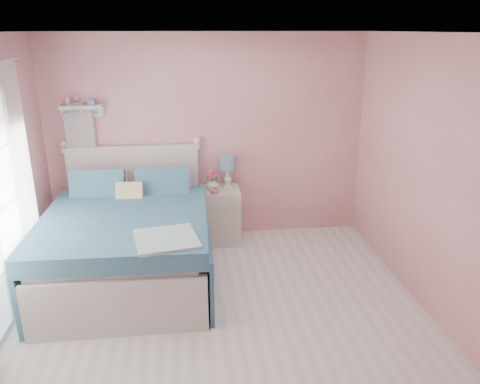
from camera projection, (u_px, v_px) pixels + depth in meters
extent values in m
plane|color=silver|center=(224.00, 334.00, 4.26)|extent=(4.50, 4.50, 0.00)
plane|color=#D08488|center=(208.00, 139.00, 5.94)|extent=(4.00, 0.00, 4.00)
plane|color=#D08488|center=(452.00, 191.00, 4.05)|extent=(0.00, 4.50, 4.50)
plane|color=white|center=(220.00, 33.00, 3.40)|extent=(4.50, 4.50, 0.00)
cube|color=silver|center=(129.00, 259.00, 5.14)|extent=(1.63, 2.13, 0.46)
cube|color=silver|center=(127.00, 234.00, 5.04)|extent=(1.57, 2.07, 0.16)
cube|color=silver|center=(136.00, 196.00, 6.01)|extent=(1.62, 0.07, 1.20)
cube|color=silver|center=(132.00, 148.00, 5.80)|extent=(1.68, 0.09, 0.06)
cube|color=silver|center=(117.00, 309.00, 4.15)|extent=(1.62, 0.06, 0.56)
cube|color=teal|center=(124.00, 225.00, 4.84)|extent=(1.75, 1.87, 0.18)
cube|color=pink|center=(100.00, 189.00, 5.59)|extent=(0.69, 0.29, 0.43)
cube|color=pink|center=(163.00, 186.00, 5.68)|extent=(0.69, 0.29, 0.43)
cube|color=#CCBC59|center=(130.00, 195.00, 5.37)|extent=(0.31, 0.22, 0.31)
cube|color=beige|center=(220.00, 215.00, 6.02)|extent=(0.49, 0.46, 0.71)
cube|color=silver|center=(221.00, 205.00, 5.74)|extent=(0.43, 0.02, 0.16)
sphere|color=white|center=(221.00, 205.00, 5.72)|extent=(0.03, 0.03, 0.03)
cylinder|color=white|center=(228.00, 186.00, 6.01)|extent=(0.13, 0.13, 0.02)
cylinder|color=white|center=(228.00, 177.00, 5.97)|extent=(0.06, 0.06, 0.22)
cylinder|color=#6E94B8|center=(228.00, 163.00, 5.90)|extent=(0.20, 0.20, 0.19)
imported|color=silver|center=(212.00, 183.00, 5.85)|extent=(0.16, 0.16, 0.17)
imported|color=#BD7F8D|center=(215.00, 191.00, 5.73)|extent=(0.11, 0.11, 0.07)
sphere|color=#D44868|center=(212.00, 172.00, 5.80)|extent=(0.06, 0.06, 0.06)
sphere|color=#D44868|center=(215.00, 174.00, 5.84)|extent=(0.06, 0.06, 0.06)
sphere|color=#D44868|center=(209.00, 174.00, 5.82)|extent=(0.06, 0.06, 0.06)
sphere|color=#D44868|center=(214.00, 177.00, 5.80)|extent=(0.06, 0.06, 0.06)
sphere|color=#D44868|center=(210.00, 176.00, 5.80)|extent=(0.06, 0.06, 0.06)
cube|color=silver|center=(81.00, 107.00, 5.55)|extent=(0.50, 0.14, 0.04)
cube|color=silver|center=(83.00, 112.00, 5.63)|extent=(0.50, 0.03, 0.12)
cylinder|color=#D18C99|center=(68.00, 101.00, 5.51)|extent=(0.06, 0.06, 0.10)
cube|color=#6E94B8|center=(91.00, 102.00, 5.54)|extent=(0.08, 0.06, 0.07)
cube|color=white|center=(80.00, 136.00, 5.67)|extent=(0.34, 0.03, 0.72)
cube|color=silver|center=(12.00, 320.00, 4.40)|extent=(0.04, 1.32, 0.06)
cube|color=silver|center=(17.00, 196.00, 4.66)|extent=(0.04, 0.06, 2.10)
cube|color=white|center=(24.00, 180.00, 4.73)|extent=(0.04, 0.40, 2.32)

